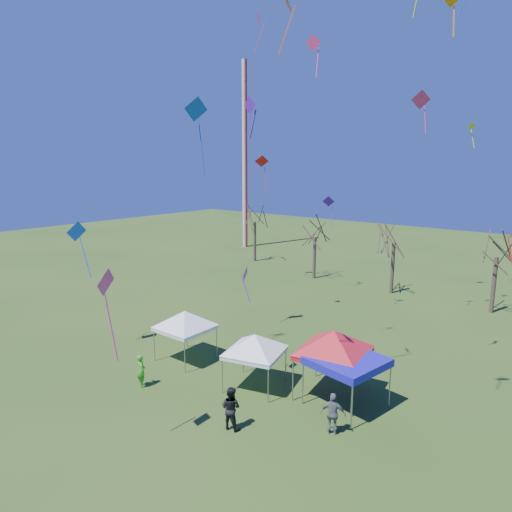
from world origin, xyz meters
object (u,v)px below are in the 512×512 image
(tree_1, at_px, (315,222))
(person_green, at_px, (141,370))
(tent_white_mid, at_px, (255,338))
(person_grey, at_px, (333,414))
(radio_mast, at_px, (245,157))
(tent_white_west, at_px, (185,314))
(tree_0, at_px, (255,207))
(tree_2, at_px, (395,224))
(tree_3, at_px, (499,237))
(tent_blue, at_px, (347,362))
(person_dark, at_px, (231,408))
(tent_red, at_px, (334,335))

(tree_1, bearing_deg, person_green, -78.31)
(tent_white_mid, bearing_deg, person_grey, -12.36)
(radio_mast, relative_size, tent_white_west, 6.29)
(radio_mast, bearing_deg, tent_white_west, -55.01)
(tent_white_mid, relative_size, person_grey, 1.96)
(tree_0, distance_m, tree_2, 18.72)
(person_green, bearing_deg, tree_3, -90.73)
(tent_blue, relative_size, person_green, 2.07)
(radio_mast, distance_m, person_grey, 47.37)
(tent_white_mid, relative_size, tent_blue, 1.01)
(tree_3, relative_size, person_dark, 4.03)
(tree_2, xyz_separation_m, tent_blue, (6.22, -20.31, -4.01))
(tree_3, xyz_separation_m, person_grey, (-1.48, -22.45, -5.14))
(tent_white_west, height_order, person_green, tent_white_west)
(tent_blue, height_order, person_grey, tent_blue)
(tent_white_mid, relative_size, person_dark, 1.88)
(tree_3, xyz_separation_m, tent_red, (-3.20, -19.50, -2.84))
(tree_0, distance_m, tent_white_mid, 31.99)
(person_green, xyz_separation_m, person_dark, (6.30, 0.06, 0.10))
(radio_mast, height_order, person_green, radio_mast)
(tree_1, bearing_deg, tent_white_mid, -65.47)
(tree_0, bearing_deg, tree_3, -7.08)
(tree_0, bearing_deg, person_dark, -52.53)
(tree_1, distance_m, tree_3, 16.81)
(tent_red, distance_m, person_grey, 4.12)
(tree_1, relative_size, tree_3, 0.95)
(person_grey, bearing_deg, person_green, -8.95)
(tent_white_west, xyz_separation_m, tent_red, (9.02, 1.71, 0.41))
(tent_blue, distance_m, person_green, 10.68)
(tent_red, distance_m, person_dark, 6.23)
(tree_2, xyz_separation_m, tree_3, (8.40, -0.33, -0.21))
(tree_2, distance_m, person_grey, 24.41)
(tent_white_mid, height_order, tent_red, tent_red)
(radio_mast, distance_m, tree_1, 20.72)
(tree_1, relative_size, tent_blue, 2.06)
(radio_mast, distance_m, tent_white_mid, 42.58)
(tent_red, height_order, tent_blue, tent_red)
(radio_mast, bearing_deg, tent_blue, -43.22)
(person_green, relative_size, person_grey, 0.94)
(person_green, bearing_deg, tent_blue, -127.69)
(tree_1, distance_m, tree_2, 8.42)
(tent_white_west, bearing_deg, person_grey, -6.61)
(tree_0, bearing_deg, person_grey, -45.44)
(tent_blue, bearing_deg, person_dark, -121.33)
(tree_0, height_order, tree_2, tree_0)
(tent_red, relative_size, person_dark, 2.29)
(tree_1, distance_m, tent_red, 24.41)
(tent_white_west, distance_m, tent_blue, 10.13)
(tent_blue, distance_m, person_dark, 5.96)
(tree_2, height_order, tent_white_west, tree_2)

